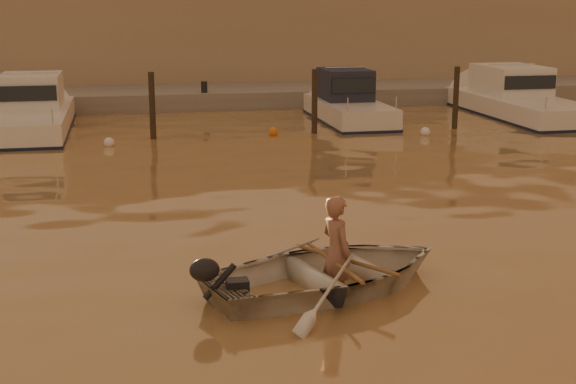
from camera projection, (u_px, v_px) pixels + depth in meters
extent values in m
plane|color=olive|center=(212.00, 303.00, 11.10)|extent=(160.00, 160.00, 0.00)
imported|color=silver|center=(330.00, 272.00, 11.55)|extent=(4.37, 3.66, 0.78)
imported|color=#915E48|center=(336.00, 253.00, 11.53)|extent=(0.57, 0.71, 1.69)
cylinder|color=olive|center=(345.00, 259.00, 11.63)|extent=(1.07, 1.87, 0.13)
cylinder|color=brown|center=(333.00, 262.00, 11.54)|extent=(0.31, 2.09, 0.13)
cylinder|color=#2D2319|center=(152.00, 109.00, 23.98)|extent=(0.18, 0.18, 2.20)
cylinder|color=#2D2319|center=(315.00, 105.00, 24.97)|extent=(0.18, 0.18, 2.20)
cylinder|color=#2D2319|center=(456.00, 101.00, 25.90)|extent=(0.18, 0.18, 2.20)
sphere|color=white|center=(109.00, 143.00, 22.95)|extent=(0.30, 0.30, 0.30)
sphere|color=orange|center=(273.00, 132.00, 24.78)|extent=(0.30, 0.30, 0.30)
sphere|color=silver|center=(425.00, 132.00, 24.80)|extent=(0.30, 0.30, 0.30)
cube|color=gray|center=(150.00, 102.00, 31.52)|extent=(52.00, 4.00, 1.00)
cube|color=#9E8466|center=(143.00, 38.00, 36.23)|extent=(46.00, 7.00, 4.80)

